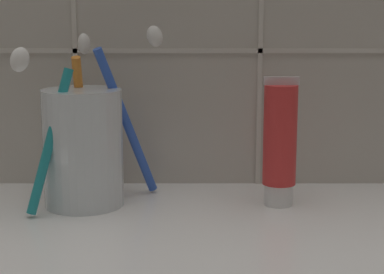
{
  "coord_description": "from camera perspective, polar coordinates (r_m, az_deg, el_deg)",
  "views": [
    {
      "loc": [
        -5.3,
        -50.48,
        20.56
      ],
      "look_at": [
        -5.12,
        4.1,
        9.98
      ],
      "focal_mm": 60.0,
      "sensor_mm": 36.0,
      "label": 1
    }
  ],
  "objects": [
    {
      "name": "toothpaste_tube",
      "position": [
        0.63,
        7.63,
        -0.51
      ],
      "size": [
        3.4,
        3.24,
        12.63
      ],
      "color": "white",
      "rests_on": "sink_counter"
    },
    {
      "name": "sink_counter",
      "position": [
        0.54,
        5.5,
        -10.16
      ],
      "size": [
        78.82,
        37.49,
        2.0
      ],
      "primitive_type": "cube",
      "color": "white",
      "rests_on": "ground"
    },
    {
      "name": "toothbrush_cup",
      "position": [
        0.63,
        -9.8,
        -0.71
      ],
      "size": [
        13.99,
        12.76,
        17.59
      ],
      "color": "silver",
      "rests_on": "sink_counter"
    },
    {
      "name": "tile_wall_backsplash",
      "position": [
        0.7,
        4.27,
        12.01
      ],
      "size": [
        88.82,
        1.72,
        43.71
      ],
      "color": "#B7B2A8",
      "rests_on": "ground"
    }
  ]
}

